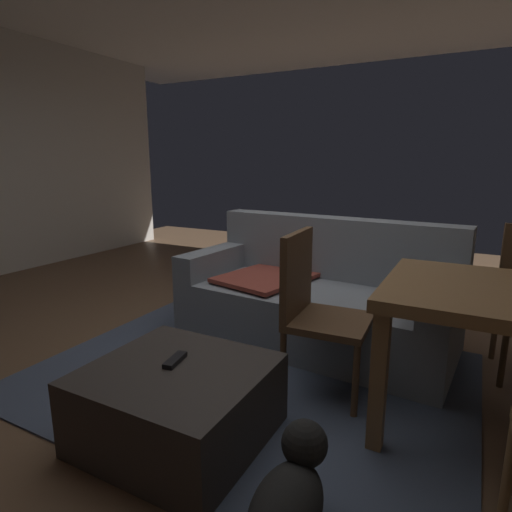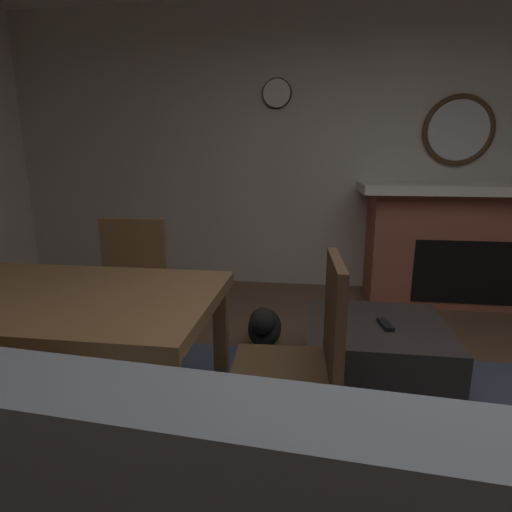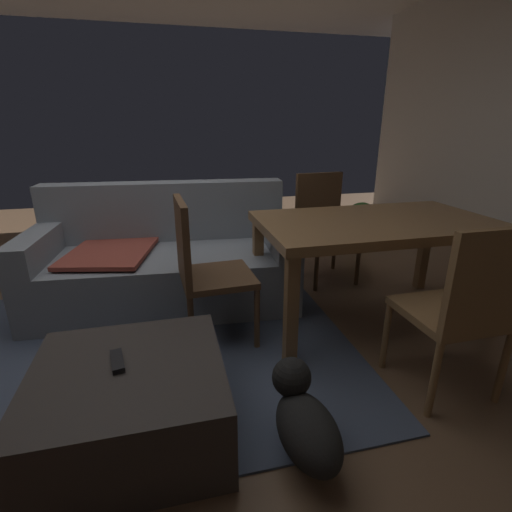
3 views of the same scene
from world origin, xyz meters
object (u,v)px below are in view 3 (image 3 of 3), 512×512
Objects in this scene: dining_table at (375,231)px; dining_chair_west at (202,265)px; couch at (166,261)px; ottoman_coffee_table at (132,403)px; tv_remote at (117,361)px; small_dog at (305,420)px; dining_chair_north at (323,221)px; potted_plant at (361,221)px; dining_chair_south at (465,304)px.

dining_table is 1.18m from dining_chair_west.
couch is 1.44m from ottoman_coffee_table.
dining_table is (1.61, 0.71, 0.28)m from tv_remote.
small_dog is at bearing -21.85° from ottoman_coffee_table.
dining_chair_north is (-0.01, 0.84, -0.14)m from dining_table.
dining_chair_north is (1.60, 1.55, 0.14)m from tv_remote.
small_dog is (-0.86, -1.87, -0.33)m from dining_chair_north.
couch is 2.14× the size of dining_chair_north.
couch is at bearing -157.27° from potted_plant.
tv_remote is 3.34m from potted_plant.
tv_remote is 1.62m from dining_chair_south.
small_dog is at bearing -33.42° from tv_remote.
potted_plant is at bearing 63.42° from dining_table.
dining_chair_west is at bearing 106.27° from small_dog.
dining_chair_west is 2.55m from potted_plant.
small_dog is at bearing -73.73° from dining_chair_west.
dining_chair_north is 1.68m from dining_chair_south.
tv_remote is (-0.22, -1.39, 0.07)m from couch.
dining_chair_south is 0.95m from small_dog.
dining_chair_south reaches higher than dining_table.
dining_chair_north reaches higher than tv_remote.
tv_remote reaches higher than ottoman_coffee_table.
couch is 1.41m from dining_chair_north.
dining_chair_north and dining_chair_south have the same top height.
dining_chair_north is (1.56, 1.58, 0.34)m from ottoman_coffee_table.
dining_chair_north is (1.38, 0.16, 0.21)m from couch.
dining_chair_south is (1.57, -0.09, 0.34)m from ottoman_coffee_table.
couch is 1.58m from dining_table.
dining_chair_south reaches higher than small_dog.
potted_plant is at bearing 57.52° from small_dog.
dining_chair_west is (0.22, -0.68, 0.21)m from couch.
dining_chair_west reaches higher than ottoman_coffee_table.
potted_plant is 3.11m from small_dog.
dining_table is 1.43m from small_dog.
tv_remote is 0.32× the size of potted_plant.
ottoman_coffee_table is 1.80m from dining_table.
dining_chair_west is at bearing -72.18° from couch.
ottoman_coffee_table is 0.21m from tv_remote.
ottoman_coffee_table is at bearing -134.62° from dining_chair_north.
dining_chair_north reaches higher than couch.
dining_chair_south is at bearing -14.71° from tv_remote.
couch is at bearing 132.51° from dining_chair_south.
dining_chair_north is at bearing 33.87° from tv_remote.
dining_chair_west is at bearing 61.53° from ottoman_coffee_table.
dining_table is 1.67× the size of dining_chair_west.
potted_plant is at bearing 33.62° from tv_remote.
ottoman_coffee_table is 1.61m from dining_chair_south.
potted_plant is at bearing 22.73° from couch.
dining_table is at bearing 13.62° from tv_remote.
dining_chair_north is at bearing 45.38° from ottoman_coffee_table.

